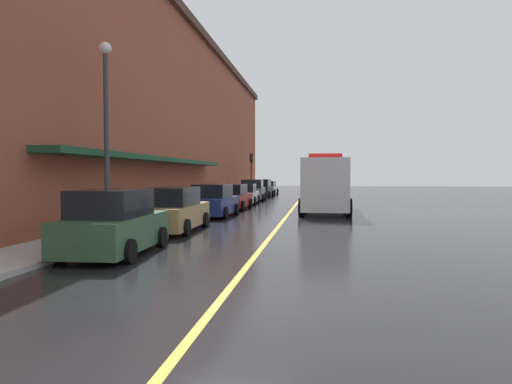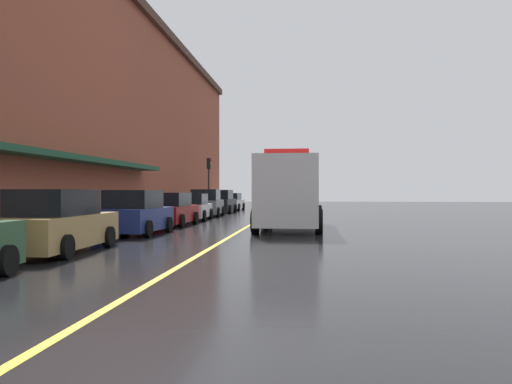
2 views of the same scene
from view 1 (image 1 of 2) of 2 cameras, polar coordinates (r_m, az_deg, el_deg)
The scene contains 18 objects.
ground_plane at distance 33.52m, azimuth 4.94°, elevation -1.69°, with size 112.00×112.00×0.00m, color black.
sidewalk_left at distance 34.41m, azimuth -5.42°, elevation -1.47°, with size 2.40×70.00×0.15m, color #ADA8A0.
lane_center_stripe at distance 33.52m, azimuth 4.94°, elevation -1.69°, with size 0.16×70.00×0.01m, color gold.
brick_building_left at distance 35.62m, azimuth -15.63°, elevation 9.35°, with size 11.05×64.00×13.49m.
parked_car_0 at distance 13.61m, azimuth -17.44°, elevation -3.90°, with size 2.24×4.34×1.86m.
parked_car_1 at distance 18.62m, azimuth -10.22°, elevation -2.31°, with size 2.08×4.92×1.78m.
parked_car_2 at distance 24.65m, azimuth -5.37°, elevation -1.19°, with size 2.25×4.19×1.76m.
parked_car_3 at distance 29.92m, azimuth -3.04°, elevation -0.67°, with size 2.21×4.46×1.65m.
parked_car_4 at distance 34.87m, azimuth -1.49°, elevation -0.31°, with size 2.18×4.16×1.57m.
parked_car_5 at distance 39.68m, azimuth -0.42°, elevation 0.16°, with size 2.25×4.26×1.84m.
parked_car_6 at distance 45.30m, azimuth 0.71°, elevation 0.40°, with size 2.17×4.16×1.81m.
parked_car_7 at distance 50.79m, azimuth 1.46°, elevation 0.47°, with size 2.15×4.71×1.54m.
box_truck at distance 27.93m, azimuth 8.70°, elevation 0.85°, with size 2.98×8.86×3.41m.
parking_meter_0 at distance 32.21m, azimuth -4.79°, elevation 0.04°, with size 0.14×0.18×1.33m.
parking_meter_1 at distance 46.85m, azimuth -0.75°, elevation 0.73°, with size 0.14×0.18×1.33m.
parking_meter_2 at distance 46.80m, azimuth -0.76°, elevation 0.73°, with size 0.14×0.18×1.33m.
street_lamp_left at distance 17.63m, azimuth -18.31°, elevation 8.99°, with size 0.44×0.44×6.94m.
traffic_light_near at distance 47.33m, azimuth -0.58°, elevation 3.28°, with size 0.38×0.36×4.30m.
Camera 1 is at (1.78, -8.40, 2.29)m, focal length 31.84 mm.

